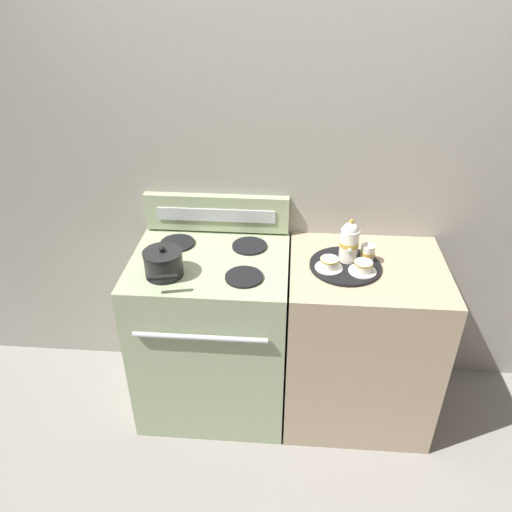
{
  "coord_description": "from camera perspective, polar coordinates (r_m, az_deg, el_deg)",
  "views": [
    {
      "loc": [
        0.01,
        -1.98,
        2.16
      ],
      "look_at": [
        -0.14,
        -0.07,
        0.99
      ],
      "focal_mm": 35.0,
      "sensor_mm": 36.0,
      "label": 1
    }
  ],
  "objects": [
    {
      "name": "teacup_left",
      "position": [
        2.29,
        8.36,
        -0.85
      ],
      "size": [
        0.13,
        0.13,
        0.05
      ],
      "color": "white",
      "rests_on": "serving_tray"
    },
    {
      "name": "control_panel",
      "position": [
        2.56,
        -4.52,
        4.92
      ],
      "size": [
        0.74,
        0.05,
        0.19
      ],
      "color": "#9EAD84",
      "rests_on": "stove"
    },
    {
      "name": "ground_plane",
      "position": [
        2.93,
        2.97,
        -15.99
      ],
      "size": [
        6.0,
        6.0,
        0.0
      ],
      "primitive_type": "plane",
      "color": "gray"
    },
    {
      "name": "saucepan",
      "position": [
        2.26,
        -10.54,
        -0.71
      ],
      "size": [
        0.18,
        0.26,
        0.14
      ],
      "color": "black",
      "rests_on": "stove"
    },
    {
      "name": "teapot",
      "position": [
        2.33,
        10.62,
        1.63
      ],
      "size": [
        0.09,
        0.14,
        0.21
      ],
      "color": "white",
      "rests_on": "serving_tray"
    },
    {
      "name": "stove",
      "position": [
        2.64,
        -4.9,
        -8.82
      ],
      "size": [
        0.75,
        0.64,
        0.92
      ],
      "color": "#9EAD84",
      "rests_on": "ground"
    },
    {
      "name": "side_counter",
      "position": [
        2.64,
        11.65,
        -9.51
      ],
      "size": [
        0.73,
        0.61,
        0.91
      ],
      "color": "tan",
      "rests_on": "ground"
    },
    {
      "name": "creamer_jug",
      "position": [
        2.38,
        12.63,
        0.37
      ],
      "size": [
        0.07,
        0.07,
        0.08
      ],
      "color": "white",
      "rests_on": "serving_tray"
    },
    {
      "name": "serving_tray",
      "position": [
        2.34,
        10.16,
        -1.12
      ],
      "size": [
        0.33,
        0.33,
        0.01
      ],
      "color": "black",
      "rests_on": "side_counter"
    },
    {
      "name": "teacup_right",
      "position": [
        2.29,
        12.13,
        -1.23
      ],
      "size": [
        0.13,
        0.13,
        0.05
      ],
      "color": "white",
      "rests_on": "serving_tray"
    },
    {
      "name": "wall_back",
      "position": [
        2.54,
        3.9,
        6.84
      ],
      "size": [
        6.0,
        0.05,
        2.2
      ],
      "color": "#9E998E",
      "rests_on": "ground"
    }
  ]
}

